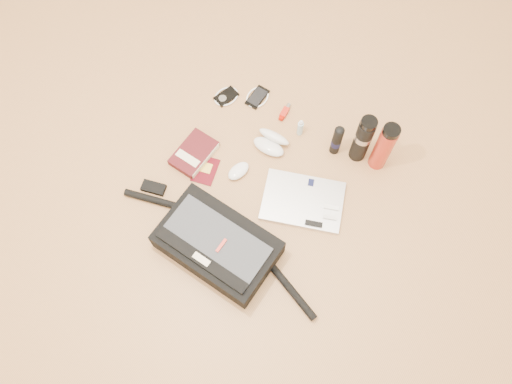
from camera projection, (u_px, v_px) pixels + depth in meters
ground at (248, 203)px, 2.14m from camera, size 4.00×4.00×0.00m
messenger_bag at (217, 244)px, 2.01m from camera, size 0.96×0.30×0.13m
laptop at (303, 201)px, 2.13m from camera, size 0.40×0.34×0.03m
book at (194, 153)px, 2.22m from camera, size 0.14×0.21×0.04m
passport at (205, 170)px, 2.20m from camera, size 0.13×0.15×0.01m
mouse at (238, 171)px, 2.18m from camera, size 0.09×0.12×0.04m
sunglasses_case at (271, 142)px, 2.22m from camera, size 0.15×0.13×0.09m
ipod at (226, 97)px, 2.35m from camera, size 0.12×0.12×0.01m
phone at (257, 97)px, 2.35m from camera, size 0.10×0.12×0.01m
inhaler at (285, 112)px, 2.31m from camera, size 0.03×0.10×0.02m
spray_bottle at (300, 128)px, 2.24m from camera, size 0.03×0.03×0.10m
aerosol_can at (337, 140)px, 2.16m from camera, size 0.05×0.05×0.19m
thermos_black at (363, 139)px, 2.10m from camera, size 0.09×0.09×0.28m
thermos_red at (384, 147)px, 2.09m from camera, size 0.10×0.10×0.29m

